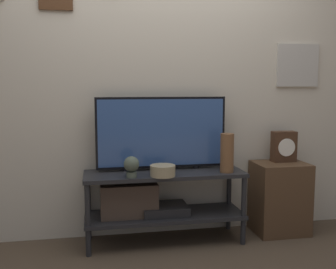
{
  "coord_description": "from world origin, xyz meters",
  "views": [
    {
      "loc": [
        -0.54,
        -2.75,
        1.24
      ],
      "look_at": [
        0.03,
        0.24,
        0.87
      ],
      "focal_mm": 42.0,
      "sensor_mm": 36.0,
      "label": 1
    }
  ],
  "objects_px": {
    "television": "(161,133)",
    "decorative_bust": "(131,165)",
    "vase_wide_bowl": "(163,171)",
    "mantel_clock": "(284,147)",
    "vase_tall_ceramic": "(227,153)"
  },
  "relations": [
    {
      "from": "vase_wide_bowl",
      "to": "mantel_clock",
      "type": "distance_m",
      "value": 1.11
    },
    {
      "from": "vase_tall_ceramic",
      "to": "decorative_bust",
      "type": "xyz_separation_m",
      "value": [
        -0.75,
        -0.04,
        -0.06
      ]
    },
    {
      "from": "television",
      "to": "decorative_bust",
      "type": "relative_size",
      "value": 6.6
    },
    {
      "from": "vase_wide_bowl",
      "to": "decorative_bust",
      "type": "xyz_separation_m",
      "value": [
        -0.23,
        0.0,
        0.05
      ]
    },
    {
      "from": "television",
      "to": "decorative_bust",
      "type": "height_order",
      "value": "television"
    },
    {
      "from": "decorative_bust",
      "to": "mantel_clock",
      "type": "height_order",
      "value": "mantel_clock"
    },
    {
      "from": "vase_tall_ceramic",
      "to": "decorative_bust",
      "type": "height_order",
      "value": "vase_tall_ceramic"
    },
    {
      "from": "vase_wide_bowl",
      "to": "decorative_bust",
      "type": "bearing_deg",
      "value": 179.98
    },
    {
      "from": "vase_wide_bowl",
      "to": "mantel_clock",
      "type": "relative_size",
      "value": 0.73
    },
    {
      "from": "vase_wide_bowl",
      "to": "vase_tall_ceramic",
      "type": "xyz_separation_m",
      "value": [
        0.52,
        0.04,
        0.11
      ]
    },
    {
      "from": "decorative_bust",
      "to": "vase_tall_ceramic",
      "type": "bearing_deg",
      "value": 3.14
    },
    {
      "from": "vase_tall_ceramic",
      "to": "mantel_clock",
      "type": "distance_m",
      "value": 0.59
    },
    {
      "from": "vase_tall_ceramic",
      "to": "mantel_clock",
      "type": "height_order",
      "value": "vase_tall_ceramic"
    },
    {
      "from": "decorative_bust",
      "to": "mantel_clock",
      "type": "distance_m",
      "value": 1.34
    },
    {
      "from": "television",
      "to": "decorative_bust",
      "type": "xyz_separation_m",
      "value": [
        -0.26,
        -0.23,
        -0.21
      ]
    }
  ]
}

